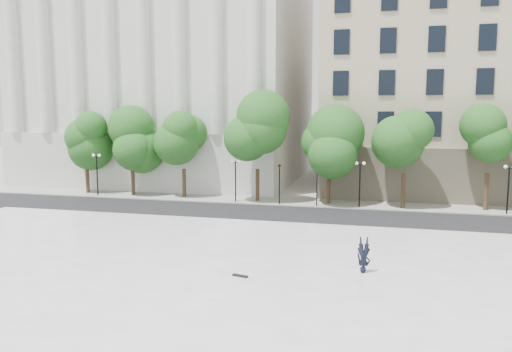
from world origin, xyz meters
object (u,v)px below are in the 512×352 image
object	(u,v)px
person_lying	(363,268)
skateboard	(240,276)
traffic_light_east	(317,164)
traffic_light_west	(279,164)

from	to	relation	value
person_lying	skateboard	size ratio (longest dim) A/B	2.22
traffic_light_east	person_lying	world-z (taller)	traffic_light_east
traffic_light_west	skateboard	size ratio (longest dim) A/B	5.26
person_lying	traffic_light_east	bearing A→B (deg)	101.07
traffic_light_east	person_lying	bearing A→B (deg)	-76.25
traffic_light_west	skateboard	bearing A→B (deg)	-84.04
person_lying	skateboard	xyz separation A→B (m)	(-5.65, -2.00, -0.20)
skateboard	person_lying	bearing A→B (deg)	33.68
person_lying	skateboard	distance (m)	5.99
traffic_light_west	person_lying	bearing A→B (deg)	-67.05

